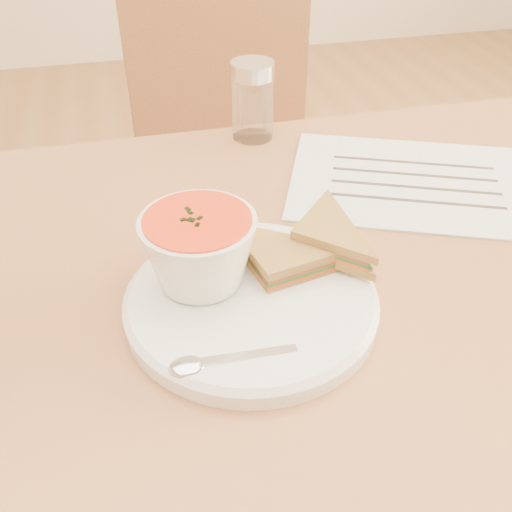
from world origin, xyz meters
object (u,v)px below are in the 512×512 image
object	(u,v)px
chair_far	(241,178)
plate	(251,302)
dining_table	(297,444)
soup_bowl	(200,254)
condiment_shaker	(253,101)

from	to	relation	value
chair_far	plate	bearing A→B (deg)	76.35
dining_table	soup_bowl	xyz separation A→B (m)	(-0.13, -0.04, 0.43)
dining_table	condiment_shaker	distance (m)	0.53
chair_far	condiment_shaker	bearing A→B (deg)	79.02
dining_table	chair_far	size ratio (longest dim) A/B	1.03
plate	condiment_shaker	distance (m)	0.40
chair_far	soup_bowl	xyz separation A→B (m)	(-0.19, -0.68, 0.32)
dining_table	condiment_shaker	size ratio (longest dim) A/B	8.52
dining_table	soup_bowl	distance (m)	0.45
condiment_shaker	soup_bowl	bearing A→B (deg)	-111.60
plate	soup_bowl	size ratio (longest dim) A/B	2.23
plate	soup_bowl	xyz separation A→B (m)	(-0.04, 0.03, 0.05)
condiment_shaker	plate	bearing A→B (deg)	-103.90
plate	dining_table	bearing A→B (deg)	39.52
dining_table	plate	bearing A→B (deg)	-140.48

